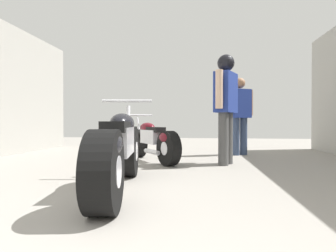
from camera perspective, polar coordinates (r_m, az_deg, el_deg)
The scene contains 5 objects.
ground_plane at distance 3.52m, azimuth -1.97°, elevation -10.15°, with size 16.44×16.44×0.00m, color gray.
motorcycle_maroon_cruiser at distance 2.67m, azimuth -10.42°, elevation -5.17°, with size 0.64×2.03×0.94m.
motorcycle_black_naked at distance 4.68m, azimuth -3.26°, elevation -3.15°, with size 1.15×1.52×0.82m.
mechanic_in_blue at distance 5.75m, azimuth 14.88°, elevation 2.97°, with size 0.60×0.40×1.58m.
mechanic_with_helmet at distance 4.40m, azimuth 12.05°, elevation 5.62°, with size 0.41×0.66×1.74m.
Camera 1 is at (0.53, 0.01, 0.67)m, focal length 29.00 mm.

